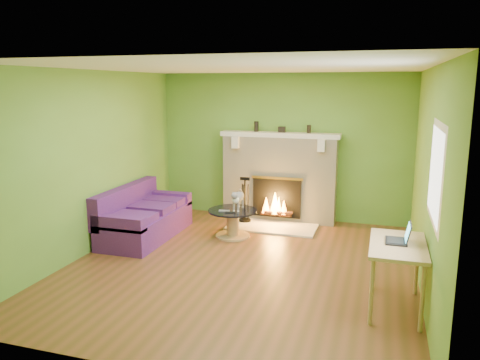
% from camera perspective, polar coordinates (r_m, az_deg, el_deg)
% --- Properties ---
extents(floor, '(5.00, 5.00, 0.00)m').
position_cam_1_polar(floor, '(6.40, 0.12, -10.41)').
color(floor, brown).
rests_on(floor, ground).
extents(ceiling, '(5.00, 5.00, 0.00)m').
position_cam_1_polar(ceiling, '(5.94, 0.14, 13.56)').
color(ceiling, white).
rests_on(ceiling, wall_back).
extents(wall_back, '(5.00, 0.00, 5.00)m').
position_cam_1_polar(wall_back, '(8.43, 5.14, 4.03)').
color(wall_back, '#55832A').
rests_on(wall_back, floor).
extents(wall_front, '(5.00, 0.00, 5.00)m').
position_cam_1_polar(wall_front, '(3.78, -11.12, -5.41)').
color(wall_front, '#55832A').
rests_on(wall_front, floor).
extents(wall_left, '(0.00, 5.00, 5.00)m').
position_cam_1_polar(wall_left, '(7.02, -17.72, 2.04)').
color(wall_left, '#55832A').
rests_on(wall_left, floor).
extents(wall_right, '(0.00, 5.00, 5.00)m').
position_cam_1_polar(wall_right, '(5.80, 21.90, -0.14)').
color(wall_right, '#55832A').
rests_on(wall_right, floor).
extents(window_frame, '(0.00, 1.20, 1.20)m').
position_cam_1_polar(window_frame, '(4.87, 22.80, 0.72)').
color(window_frame, silver).
rests_on(window_frame, wall_right).
extents(window_pane, '(0.00, 1.06, 1.06)m').
position_cam_1_polar(window_pane, '(4.87, 22.71, 0.72)').
color(window_pane, white).
rests_on(window_pane, wall_right).
extents(fireplace, '(2.10, 0.46, 1.58)m').
position_cam_1_polar(fireplace, '(8.33, 4.81, 0.28)').
color(fireplace, beige).
rests_on(fireplace, floor).
extents(hearth, '(1.50, 0.75, 0.03)m').
position_cam_1_polar(hearth, '(8.03, 3.92, -5.71)').
color(hearth, beige).
rests_on(hearth, floor).
extents(mantel, '(2.10, 0.28, 0.08)m').
position_cam_1_polar(mantel, '(8.20, 4.86, 5.52)').
color(mantel, beige).
rests_on(mantel, fireplace).
extents(sofa, '(0.86, 1.80, 0.81)m').
position_cam_1_polar(sofa, '(7.64, -11.72, -4.52)').
color(sofa, '#46185B').
rests_on(sofa, floor).
extents(coffee_table, '(0.78, 0.78, 0.44)m').
position_cam_1_polar(coffee_table, '(7.49, -0.90, -5.05)').
color(coffee_table, tan).
rests_on(coffee_table, floor).
extents(desk, '(0.58, 1.00, 0.74)m').
position_cam_1_polar(desk, '(5.30, 18.67, -8.28)').
color(desk, tan).
rests_on(desk, floor).
extents(cat, '(0.21, 0.55, 0.34)m').
position_cam_1_polar(cat, '(7.42, -0.20, -2.36)').
color(cat, slate).
rests_on(cat, coffee_table).
extents(remote_silver, '(0.17, 0.07, 0.02)m').
position_cam_1_polar(remote_silver, '(7.36, -1.94, -3.77)').
color(remote_silver, gray).
rests_on(remote_silver, coffee_table).
extents(remote_black, '(0.17, 0.07, 0.02)m').
position_cam_1_polar(remote_black, '(7.26, -1.19, -3.97)').
color(remote_black, black).
rests_on(remote_black, coffee_table).
extents(laptop, '(0.26, 0.30, 0.22)m').
position_cam_1_polar(laptop, '(5.28, 18.58, -6.04)').
color(laptop, black).
rests_on(laptop, desk).
extents(fire_tools, '(0.21, 0.21, 0.79)m').
position_cam_1_polar(fire_tools, '(8.19, 0.60, -2.35)').
color(fire_tools, black).
rests_on(fire_tools, hearth).
extents(mantel_vase_left, '(0.08, 0.08, 0.18)m').
position_cam_1_polar(mantel_vase_left, '(8.32, 2.01, 6.54)').
color(mantel_vase_left, black).
rests_on(mantel_vase_left, mantel).
extents(mantel_vase_right, '(0.07, 0.07, 0.14)m').
position_cam_1_polar(mantel_vase_right, '(8.13, 8.40, 6.17)').
color(mantel_vase_right, black).
rests_on(mantel_vase_right, mantel).
extents(mantel_box, '(0.12, 0.08, 0.10)m').
position_cam_1_polar(mantel_box, '(8.21, 5.12, 6.16)').
color(mantel_box, black).
rests_on(mantel_box, mantel).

